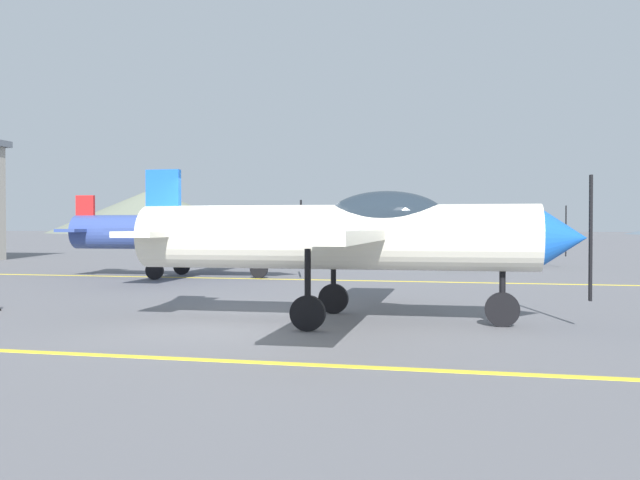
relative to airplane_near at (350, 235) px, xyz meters
name	(u,v)px	position (x,y,z in m)	size (l,w,h in m)	color
ground_plane	(248,319)	(-1.84, 0.03, -1.50)	(400.00, 400.00, 0.00)	slate
apron_line_near	(152,357)	(-1.84, -3.68, -1.49)	(80.00, 0.16, 0.01)	yellow
apron_line_far	(344,280)	(-1.84, 8.93, -1.49)	(80.00, 0.16, 0.01)	yellow
airplane_near	(350,235)	(0.00, 0.00, 0.00)	(7.68, 8.86, 2.66)	silver
airplane_mid	(183,231)	(-7.12, 9.08, 0.00)	(7.70, 8.87, 2.66)	#33478C
airplane_far	(466,230)	(1.64, 17.16, 0.00)	(7.66, 8.84, 2.66)	silver
hill_left	(153,211)	(-76.91, 146.78, 4.01)	(50.46, 50.46, 11.03)	slate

